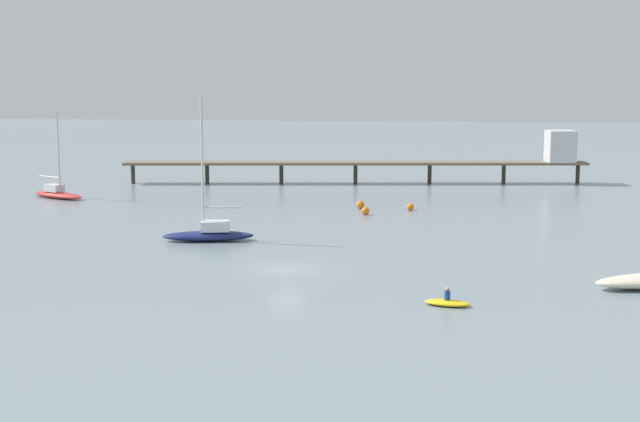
{
  "coord_description": "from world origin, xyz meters",
  "views": [
    {
      "loc": [
        10.87,
        -62.71,
        13.8
      ],
      "look_at": [
        0.0,
        17.92,
        1.5
      ],
      "focal_mm": 51.58,
      "sensor_mm": 36.0,
      "label": 1
    }
  ],
  "objects_px": {
    "sailboat_red": "(57,192)",
    "mooring_buoy_near": "(360,205)",
    "sailboat_navy": "(209,232)",
    "mooring_buoy_mid": "(410,207)",
    "mooring_buoy_outer": "(365,211)",
    "pier": "(444,156)",
    "dinghy_yellow": "(447,302)"
  },
  "relations": [
    {
      "from": "sailboat_red",
      "to": "mooring_buoy_near",
      "type": "xyz_separation_m",
      "value": [
        34.03,
        -3.48,
        -0.23
      ]
    },
    {
      "from": "sailboat_red",
      "to": "sailboat_navy",
      "type": "xyz_separation_m",
      "value": [
        23.29,
        -23.19,
        0.09
      ]
    },
    {
      "from": "mooring_buoy_mid",
      "to": "sailboat_navy",
      "type": "bearing_deg",
      "value": -129.62
    },
    {
      "from": "pier",
      "to": "sailboat_red",
      "type": "relative_size",
      "value": 6.03
    },
    {
      "from": "pier",
      "to": "sailboat_red",
      "type": "height_order",
      "value": "sailboat_red"
    },
    {
      "from": "sailboat_navy",
      "to": "mooring_buoy_mid",
      "type": "distance_m",
      "value": 24.86
    },
    {
      "from": "dinghy_yellow",
      "to": "mooring_buoy_mid",
      "type": "distance_m",
      "value": 38.23
    },
    {
      "from": "pier",
      "to": "mooring_buoy_outer",
      "type": "xyz_separation_m",
      "value": [
        -7.51,
        -26.75,
        -3.03
      ]
    },
    {
      "from": "mooring_buoy_mid",
      "to": "mooring_buoy_outer",
      "type": "height_order",
      "value": "mooring_buoy_outer"
    },
    {
      "from": "pier",
      "to": "dinghy_yellow",
      "type": "relative_size",
      "value": 19.55
    },
    {
      "from": "pier",
      "to": "mooring_buoy_mid",
      "type": "bearing_deg",
      "value": -97.88
    },
    {
      "from": "mooring_buoy_near",
      "to": "mooring_buoy_mid",
      "type": "bearing_deg",
      "value": -6.33
    },
    {
      "from": "dinghy_yellow",
      "to": "mooring_buoy_near",
      "type": "bearing_deg",
      "value": 102.71
    },
    {
      "from": "sailboat_red",
      "to": "mooring_buoy_near",
      "type": "bearing_deg",
      "value": -5.84
    },
    {
      "from": "sailboat_navy",
      "to": "mooring_buoy_mid",
      "type": "xyz_separation_m",
      "value": [
        15.85,
        19.14,
        -0.37
      ]
    },
    {
      "from": "sailboat_red",
      "to": "sailboat_navy",
      "type": "height_order",
      "value": "sailboat_navy"
    },
    {
      "from": "sailboat_red",
      "to": "dinghy_yellow",
      "type": "distance_m",
      "value": 60.0
    },
    {
      "from": "sailboat_red",
      "to": "dinghy_yellow",
      "type": "bearing_deg",
      "value": -44.57
    },
    {
      "from": "pier",
      "to": "mooring_buoy_near",
      "type": "bearing_deg",
      "value": -110.07
    },
    {
      "from": "sailboat_navy",
      "to": "mooring_buoy_near",
      "type": "xyz_separation_m",
      "value": [
        10.74,
        19.71,
        -0.32
      ]
    },
    {
      "from": "sailboat_navy",
      "to": "mooring_buoy_mid",
      "type": "relative_size",
      "value": 15.99
    },
    {
      "from": "sailboat_navy",
      "to": "pier",
      "type": "bearing_deg",
      "value": 65.84
    },
    {
      "from": "dinghy_yellow",
      "to": "mooring_buoy_outer",
      "type": "height_order",
      "value": "dinghy_yellow"
    },
    {
      "from": "sailboat_navy",
      "to": "mooring_buoy_near",
      "type": "distance_m",
      "value": 22.45
    },
    {
      "from": "mooring_buoy_mid",
      "to": "pier",
      "type": "bearing_deg",
      "value": 82.12
    },
    {
      "from": "sailboat_red",
      "to": "sailboat_navy",
      "type": "distance_m",
      "value": 32.87
    },
    {
      "from": "sailboat_navy",
      "to": "mooring_buoy_outer",
      "type": "distance_m",
      "value": 19.6
    },
    {
      "from": "mooring_buoy_near",
      "to": "mooring_buoy_outer",
      "type": "xyz_separation_m",
      "value": [
        0.84,
        -3.9,
        -0.03
      ]
    },
    {
      "from": "sailboat_navy",
      "to": "dinghy_yellow",
      "type": "bearing_deg",
      "value": -44.19
    },
    {
      "from": "pier",
      "to": "dinghy_yellow",
      "type": "xyz_separation_m",
      "value": [
        0.37,
        -61.47,
        -3.21
      ]
    },
    {
      "from": "mooring_buoy_mid",
      "to": "mooring_buoy_outer",
      "type": "relative_size",
      "value": 0.94
    },
    {
      "from": "sailboat_navy",
      "to": "mooring_buoy_outer",
      "type": "bearing_deg",
      "value": 53.76
    }
  ]
}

